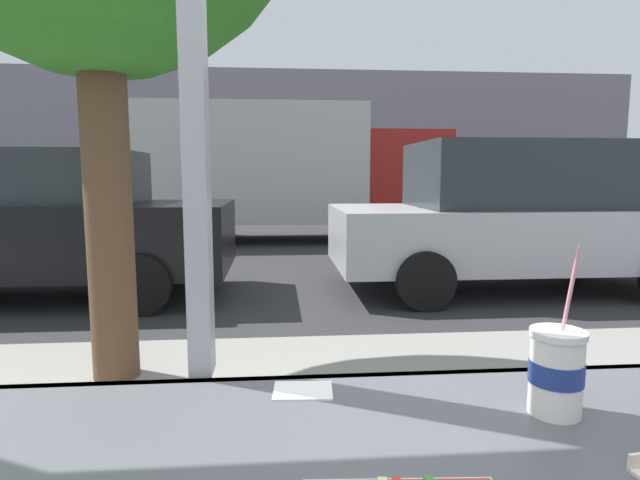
{
  "coord_description": "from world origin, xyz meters",
  "views": [
    {
      "loc": [
        0.17,
        -1.05,
        1.44
      ],
      "look_at": [
        0.5,
        2.78,
        0.95
      ],
      "focal_mm": 28.95,
      "sensor_mm": 36.0,
      "label": 1
    }
  ],
  "objects_px": {
    "soda_cup_left": "(556,371)",
    "box_truck": "(279,168)",
    "parked_car_black": "(37,224)",
    "parked_car_silver": "(512,217)"
  },
  "relations": [
    {
      "from": "soda_cup_left",
      "to": "box_truck",
      "type": "height_order",
      "value": "box_truck"
    },
    {
      "from": "parked_car_black",
      "to": "box_truck",
      "type": "bearing_deg",
      "value": 61.18
    },
    {
      "from": "soda_cup_left",
      "to": "box_truck",
      "type": "relative_size",
      "value": 0.05
    },
    {
      "from": "parked_car_black",
      "to": "parked_car_silver",
      "type": "xyz_separation_m",
      "value": [
        5.69,
        0.0,
        0.04
      ]
    },
    {
      "from": "parked_car_silver",
      "to": "box_truck",
      "type": "xyz_separation_m",
      "value": [
        -2.87,
        5.13,
        0.67
      ]
    },
    {
      "from": "soda_cup_left",
      "to": "parked_car_black",
      "type": "bearing_deg",
      "value": 121.62
    },
    {
      "from": "parked_car_black",
      "to": "box_truck",
      "type": "height_order",
      "value": "box_truck"
    },
    {
      "from": "parked_car_silver",
      "to": "soda_cup_left",
      "type": "bearing_deg",
      "value": -114.49
    },
    {
      "from": "parked_car_black",
      "to": "box_truck",
      "type": "relative_size",
      "value": 0.64
    },
    {
      "from": "soda_cup_left",
      "to": "parked_car_black",
      "type": "xyz_separation_m",
      "value": [
        -3.27,
        5.31,
        -0.2
      ]
    }
  ]
}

